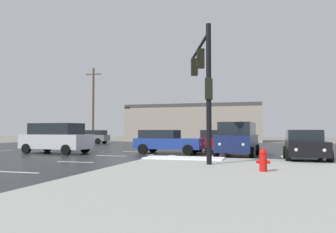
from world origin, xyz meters
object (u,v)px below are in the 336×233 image
Objects in this scene: traffic_signal_mast at (203,76)px; suv_navy at (238,138)px; sedan_blue at (167,141)px; sedan_grey at (91,137)px; suv_silver at (56,138)px; utility_pole_distant at (93,103)px; sedan_red at (215,140)px; sedan_black at (305,144)px; fire_hydrant at (263,160)px.

traffic_signal_mast is 5.95m from suv_navy.
suv_navy is (4.73, -0.99, 0.24)m from sedan_blue.
sedan_grey is at bearing 137.80° from sedan_blue.
suv_silver is 21.54m from utility_pole_distant.
suv_navy is at bearing 138.36° from sedan_grey.
sedan_red is at bearing 57.35° from sedan_blue.
utility_pole_distant is (-23.53, 20.60, 4.30)m from sedan_black.
suv_navy is (1.23, 4.97, -3.04)m from traffic_signal_mast.
utility_pole_distant is at bearing -61.64° from suv_silver.
sedan_red is (-0.78, 9.75, -3.28)m from traffic_signal_mast.
suv_silver is at bearing -67.62° from utility_pole_distant.
sedan_blue is at bearing 144.15° from sedan_red.
fire_hydrant is at bearing 157.80° from suv_silver.
utility_pole_distant reaches higher than sedan_black.
sedan_blue is at bearing 124.14° from fire_hydrant.
suv_silver reaches higher than sedan_red.
suv_silver is at bearing 49.82° from traffic_signal_mast.
suv_silver reaches higher than sedan_blue.
sedan_blue and sedan_black have the same top height.
fire_hydrant is 10.88m from sedan_blue.
suv_silver is 1.01× the size of suv_navy.
utility_pole_distant is at bearing 128.71° from fire_hydrant.
traffic_signal_mast is 1.21× the size of suv_silver.
suv_navy is 22.74m from sedan_grey.
utility_pole_distant is (-21.42, 26.72, 4.62)m from fire_hydrant.
traffic_signal_mast is 5.39m from fire_hydrant.
sedan_blue is at bearing -159.75° from suv_silver.
sedan_grey reaches higher than fire_hydrant.
sedan_blue is at bearing -97.11° from suv_navy.
sedan_grey is at bearing -125.08° from sedan_black.
sedan_grey is at bearing 21.67° from traffic_signal_mast.
traffic_signal_mast is 6.52m from sedan_black.
traffic_signal_mast is at bearing -55.06° from sedan_black.
sedan_grey is (-21.30, 16.03, 0.00)m from sedan_black.
fire_hydrant is at bearing 127.69° from sedan_grey.
sedan_grey is 0.47× the size of utility_pole_distant.
sedan_blue is 1.00× the size of sedan_grey.
suv_navy reaches higher than fire_hydrant.
traffic_signal_mast reaches higher than sedan_grey.
sedan_red is (-2.01, 4.78, -0.24)m from suv_navy.
sedan_blue is at bearing 11.18° from traffic_signal_mast.
suv_navy is 3.98m from sedan_black.
fire_hydrant is 0.17× the size of sedan_blue.
sedan_blue is 8.71m from sedan_black.
traffic_signal_mast is 1.30× the size of sedan_blue.
traffic_signal_mast is 1.31× the size of sedan_black.
traffic_signal_mast reaches higher than sedan_blue.
utility_pole_distant reaches higher than suv_silver.
traffic_signal_mast is at bearing 127.76° from sedan_grey.
fire_hydrant is 0.17× the size of sedan_red.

